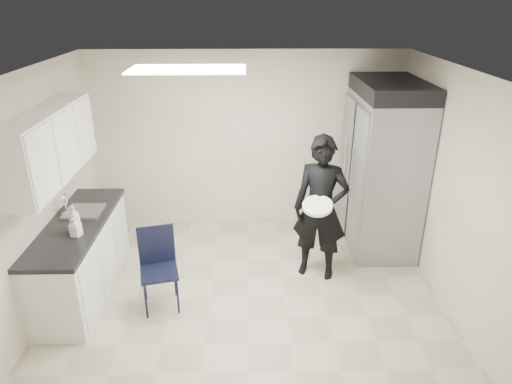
{
  "coord_description": "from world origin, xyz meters",
  "views": [
    {
      "loc": [
        0.0,
        -4.44,
        3.29
      ],
      "look_at": [
        0.1,
        0.2,
        1.27
      ],
      "focal_mm": 32.0,
      "sensor_mm": 36.0,
      "label": 1
    }
  ],
  "objects_px": {
    "commercial_fridge": "(382,174)",
    "man_tuxedo": "(321,209)",
    "folding_chair": "(159,272)",
    "lower_counter": "(82,259)"
  },
  "relations": [
    {
      "from": "commercial_fridge",
      "to": "man_tuxedo",
      "type": "bearing_deg",
      "value": -140.42
    },
    {
      "from": "commercial_fridge",
      "to": "folding_chair",
      "type": "distance_m",
      "value": 3.2
    },
    {
      "from": "lower_counter",
      "to": "man_tuxedo",
      "type": "xyz_separation_m",
      "value": [
        2.84,
        0.3,
        0.48
      ]
    },
    {
      "from": "commercial_fridge",
      "to": "folding_chair",
      "type": "height_order",
      "value": "commercial_fridge"
    },
    {
      "from": "commercial_fridge",
      "to": "man_tuxedo",
      "type": "distance_m",
      "value": 1.23
    },
    {
      "from": "lower_counter",
      "to": "man_tuxedo",
      "type": "relative_size",
      "value": 1.05
    },
    {
      "from": "lower_counter",
      "to": "folding_chair",
      "type": "bearing_deg",
      "value": -19.56
    },
    {
      "from": "folding_chair",
      "to": "commercial_fridge",
      "type": "bearing_deg",
      "value": 13.64
    },
    {
      "from": "lower_counter",
      "to": "folding_chair",
      "type": "height_order",
      "value": "folding_chair"
    },
    {
      "from": "commercial_fridge",
      "to": "folding_chair",
      "type": "xyz_separation_m",
      "value": [
        -2.81,
        -1.42,
        -0.59
      ]
    }
  ]
}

